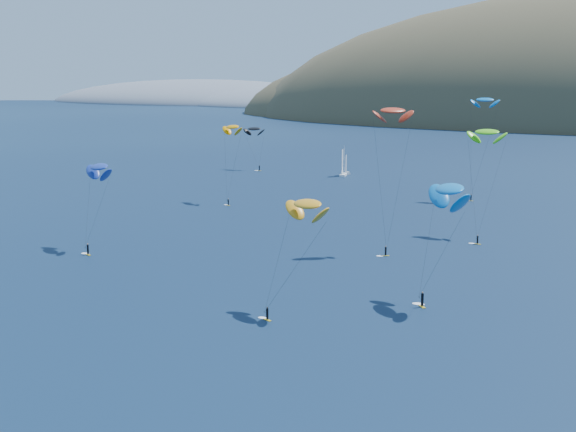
% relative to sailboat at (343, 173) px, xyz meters
% --- Properties ---
extents(headland, '(460.00, 250.00, 60.00)m').
position_rel_sailboat_xyz_m(headland, '(-391.03, 550.54, -4.23)').
color(headland, slate).
rests_on(headland, ground).
extents(sailboat, '(8.19, 7.16, 9.82)m').
position_rel_sailboat_xyz_m(sailboat, '(0.00, 0.00, 0.00)').
color(sailboat, white).
rests_on(sailboat, ground).
extents(kitesurfer_1, '(7.71, 10.22, 21.15)m').
position_rel_sailboat_xyz_m(kitesurfer_1, '(-4.71, -61.14, 18.26)').
color(kitesurfer_1, gold).
rests_on(kitesurfer_1, ground).
extents(kitesurfer_2, '(8.78, 10.53, 17.27)m').
position_rel_sailboat_xyz_m(kitesurfer_2, '(55.03, -140.18, 14.14)').
color(kitesurfer_2, gold).
rests_on(kitesurfer_2, ground).
extents(kitesurfer_3, '(7.95, 13.76, 23.13)m').
position_rel_sailboat_xyz_m(kitesurfer_3, '(63.43, -74.11, 20.03)').
color(kitesurfer_3, gold).
rests_on(kitesurfer_3, ground).
extents(kitesurfer_4, '(7.46, 7.30, 27.94)m').
position_rel_sailboat_xyz_m(kitesurfer_4, '(51.66, -28.28, 25.04)').
color(kitesurfer_4, gold).
rests_on(kitesurfer_4, ground).
extents(kitesurfer_5, '(10.09, 10.63, 19.33)m').
position_rel_sailboat_xyz_m(kitesurfer_5, '(71.11, -127.29, 15.63)').
color(kitesurfer_5, gold).
rests_on(kitesurfer_5, ground).
extents(kitesurfer_9, '(7.85, 9.44, 28.05)m').
position_rel_sailboat_xyz_m(kitesurfer_9, '(51.88, -98.14, 25.04)').
color(kitesurfer_9, gold).
rests_on(kitesurfer_9, ground).
extents(kitesurfer_10, '(9.21, 10.99, 17.70)m').
position_rel_sailboat_xyz_m(kitesurfer_10, '(1.94, -120.59, 14.44)').
color(kitesurfer_10, gold).
rests_on(kitesurfer_10, ground).
extents(kitesurfer_12, '(8.73, 6.02, 16.04)m').
position_rel_sailboat_xyz_m(kitesurfer_12, '(-34.92, 3.01, 13.02)').
color(kitesurfer_12, gold).
rests_on(kitesurfer_12, ground).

